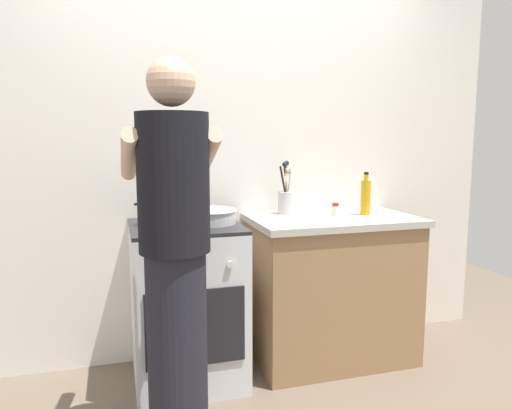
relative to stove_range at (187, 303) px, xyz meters
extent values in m
plane|color=#6B5B4C|center=(0.35, -0.15, -0.45)|extent=(6.00, 6.00, 0.00)
cube|color=silver|center=(0.55, 0.35, 0.80)|extent=(3.20, 0.10, 2.50)
cube|color=#99724C|center=(0.90, 0.00, -0.02)|extent=(0.96, 0.56, 0.86)
cube|color=#B7B2A8|center=(0.90, 0.00, 0.43)|extent=(1.00, 0.60, 0.04)
cube|color=silver|center=(0.00, 0.00, -0.01)|extent=(0.60, 0.60, 0.88)
cube|color=#232326|center=(0.00, 0.00, 0.44)|extent=(0.60, 0.60, 0.02)
cube|color=black|center=(0.00, -0.30, -0.03)|extent=(0.51, 0.01, 0.40)
cylinder|color=silver|center=(-0.18, -0.31, 0.29)|extent=(0.04, 0.01, 0.04)
cylinder|color=silver|center=(0.00, -0.31, 0.29)|extent=(0.04, 0.01, 0.04)
cylinder|color=silver|center=(0.18, -0.31, 0.29)|extent=(0.04, 0.01, 0.04)
cylinder|color=#38383D|center=(-0.14, 0.03, 0.51)|extent=(0.19, 0.19, 0.13)
cube|color=black|center=(-0.25, 0.03, 0.57)|extent=(0.04, 0.02, 0.01)
cube|color=black|center=(-0.03, 0.03, 0.57)|extent=(0.04, 0.02, 0.01)
cylinder|color=#B7B7BC|center=(0.14, 0.00, 0.49)|extent=(0.29, 0.29, 0.08)
torus|color=#B7B7BC|center=(0.14, 0.00, 0.52)|extent=(0.30, 0.30, 0.01)
cylinder|color=silver|center=(0.66, 0.20, 0.52)|extent=(0.10, 0.10, 0.14)
cylinder|color=silver|center=(0.68, 0.20, 0.60)|extent=(0.02, 0.06, 0.25)
sphere|color=silver|center=(0.68, 0.20, 0.74)|extent=(0.03, 0.03, 0.03)
cylinder|color=black|center=(0.66, 0.19, 0.61)|extent=(0.04, 0.01, 0.30)
sphere|color=black|center=(0.66, 0.19, 0.77)|extent=(0.03, 0.03, 0.03)
cylinder|color=black|center=(0.65, 0.18, 0.61)|extent=(0.05, 0.06, 0.29)
sphere|color=black|center=(0.65, 0.18, 0.76)|extent=(0.03, 0.03, 0.03)
cylinder|color=silver|center=(0.66, 0.20, 0.60)|extent=(0.03, 0.06, 0.25)
sphere|color=silver|center=(0.66, 0.20, 0.73)|extent=(0.03, 0.03, 0.03)
cylinder|color=white|center=(0.67, 0.19, 0.59)|extent=(0.05, 0.04, 0.22)
sphere|color=white|center=(0.67, 0.19, 0.71)|extent=(0.03, 0.03, 0.03)
cylinder|color=#9E7547|center=(0.67, 0.19, 0.59)|extent=(0.05, 0.04, 0.23)
sphere|color=#9E7547|center=(0.67, 0.19, 0.72)|extent=(0.03, 0.03, 0.03)
cylinder|color=silver|center=(0.92, 0.02, 0.48)|extent=(0.04, 0.04, 0.06)
cylinder|color=red|center=(0.92, 0.02, 0.52)|extent=(0.04, 0.04, 0.02)
cylinder|color=gold|center=(1.13, 0.02, 0.56)|extent=(0.06, 0.06, 0.21)
cylinder|color=gold|center=(1.13, 0.02, 0.68)|extent=(0.03, 0.03, 0.04)
cylinder|color=black|center=(1.13, 0.02, 0.71)|extent=(0.03, 0.03, 0.02)
cylinder|color=black|center=(-0.13, -0.61, 0.00)|extent=(0.26, 0.26, 0.90)
cylinder|color=black|center=(-0.13, -0.61, 0.74)|extent=(0.30, 0.30, 0.58)
sphere|color=#D3AA8C|center=(-0.13, -0.61, 1.15)|extent=(0.20, 0.20, 0.20)
cylinder|color=#D3AA8C|center=(-0.30, -0.47, 0.85)|extent=(0.07, 0.41, 0.24)
cylinder|color=#D3AA8C|center=(0.04, -0.47, 0.85)|extent=(0.07, 0.41, 0.24)
camera|label=1|loc=(-0.37, -2.60, 0.93)|focal=33.53mm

